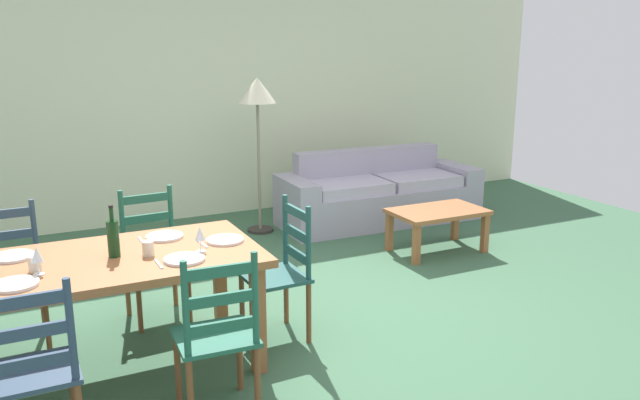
{
  "coord_description": "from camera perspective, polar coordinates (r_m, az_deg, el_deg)",
  "views": [
    {
      "loc": [
        -1.91,
        -3.89,
        2.0
      ],
      "look_at": [
        0.31,
        0.59,
        0.75
      ],
      "focal_mm": 35.85,
      "sensor_mm": 36.0,
      "label": 1
    }
  ],
  "objects": [
    {
      "name": "ground_plane",
      "position": [
        4.78,
        -0.18,
        -10.85
      ],
      "size": [
        9.6,
        9.6,
        0.02
      ],
      "primitive_type": "cube",
      "color": "#3B6245"
    },
    {
      "name": "wall_far",
      "position": [
        7.47,
        -11.56,
        8.74
      ],
      "size": [
        9.6,
        0.16,
        2.7
      ],
      "primitive_type": "cube",
      "color": "beige",
      "rests_on": "ground_plane"
    },
    {
      "name": "dining_table",
      "position": [
        4.02,
        -19.1,
        -6.18
      ],
      "size": [
        1.9,
        0.96,
        0.75
      ],
      "color": "#9F5E36",
      "rests_on": "ground_plane"
    },
    {
      "name": "dining_chair_near_left",
      "position": [
        3.41,
        -24.27,
        -13.82
      ],
      "size": [
        0.42,
        0.4,
        0.96
      ],
      "color": "#2D4057",
      "rests_on": "ground_plane"
    },
    {
      "name": "dining_chair_near_right",
      "position": [
        3.51,
        -9.16,
        -11.87
      ],
      "size": [
        0.44,
        0.42,
        0.96
      ],
      "color": "#225D48",
      "rests_on": "ground_plane"
    },
    {
      "name": "dining_chair_far_left",
      "position": [
        4.74,
        -25.9,
        -6.16
      ],
      "size": [
        0.43,
        0.41,
        0.96
      ],
      "color": "#31465A",
      "rests_on": "ground_plane"
    },
    {
      "name": "dining_chair_far_right",
      "position": [
        4.84,
        -14.64,
        -4.78
      ],
      "size": [
        0.44,
        0.43,
        0.96
      ],
      "color": "#215B46",
      "rests_on": "ground_plane"
    },
    {
      "name": "dining_chair_head_east",
      "position": [
        4.38,
        -3.48,
        -6.35
      ],
      "size": [
        0.41,
        0.43,
        0.96
      ],
      "color": "#21504C",
      "rests_on": "ground_plane"
    },
    {
      "name": "dinner_plate_near_left",
      "position": [
        3.73,
        -25.57,
        -6.81
      ],
      "size": [
        0.24,
        0.24,
        0.02
      ],
      "primitive_type": "cylinder",
      "color": "white",
      "rests_on": "dining_table"
    },
    {
      "name": "dinner_plate_near_right",
      "position": [
        3.83,
        -12.01,
        -5.19
      ],
      "size": [
        0.24,
        0.24,
        0.02
      ],
      "primitive_type": "cylinder",
      "color": "white",
      "rests_on": "dining_table"
    },
    {
      "name": "fork_near_right",
      "position": [
        3.8,
        -14.2,
        -5.56
      ],
      "size": [
        0.02,
        0.17,
        0.01
      ],
      "primitive_type": "cube",
      "rotation": [
        0.0,
        0.0,
        0.02
      ],
      "color": "silver",
      "rests_on": "dining_table"
    },
    {
      "name": "dinner_plate_far_left",
      "position": [
        4.21,
        -25.74,
        -4.56
      ],
      "size": [
        0.24,
        0.24,
        0.02
      ],
      "primitive_type": "cylinder",
      "color": "white",
      "rests_on": "dining_table"
    },
    {
      "name": "dinner_plate_far_right",
      "position": [
        4.3,
        -13.7,
        -3.18
      ],
      "size": [
        0.24,
        0.24,
        0.02
      ],
      "primitive_type": "cylinder",
      "color": "white",
      "rests_on": "dining_table"
    },
    {
      "name": "fork_far_right",
      "position": [
        4.27,
        -15.66,
        -3.49
      ],
      "size": [
        0.02,
        0.17,
        0.01
      ],
      "primitive_type": "cube",
      "rotation": [
        0.0,
        0.0,
        -0.01
      ],
      "color": "silver",
      "rests_on": "dining_table"
    },
    {
      "name": "dinner_plate_head_east",
      "position": [
        4.15,
        -8.47,
        -3.55
      ],
      "size": [
        0.24,
        0.24,
        0.02
      ],
      "primitive_type": "cylinder",
      "color": "white",
      "rests_on": "dining_table"
    },
    {
      "name": "fork_head_east",
      "position": [
        4.11,
        -10.46,
        -3.89
      ],
      "size": [
        0.03,
        0.17,
        0.01
      ],
      "primitive_type": "cube",
      "rotation": [
        0.0,
        0.0,
        0.07
      ],
      "color": "silver",
      "rests_on": "dining_table"
    },
    {
      "name": "wine_bottle",
      "position": [
        3.98,
        -17.98,
        -3.21
      ],
      "size": [
        0.07,
        0.07,
        0.32
      ],
      "color": "#143819",
      "rests_on": "dining_table"
    },
    {
      "name": "wine_glass_near_left",
      "position": [
        3.82,
        -23.95,
        -4.56
      ],
      "size": [
        0.06,
        0.06,
        0.16
      ],
      "color": "white",
      "rests_on": "dining_table"
    },
    {
      "name": "wine_glass_near_right",
      "position": [
        3.94,
        -10.68,
        -3.03
      ],
      "size": [
        0.06,
        0.06,
        0.16
      ],
      "color": "white",
      "rests_on": "dining_table"
    },
    {
      "name": "coffee_cup_primary",
      "position": [
        3.96,
        -15.09,
        -4.2
      ],
      "size": [
        0.07,
        0.07,
        0.09
      ],
      "primitive_type": "cylinder",
      "color": "beige",
      "rests_on": "dining_table"
    },
    {
      "name": "coffee_cup_secondary",
      "position": [
        3.9,
        -24.12,
        -5.22
      ],
      "size": [
        0.07,
        0.07,
        0.09
      ],
      "primitive_type": "cylinder",
      "color": "beige",
      "rests_on": "dining_table"
    },
    {
      "name": "couch",
      "position": [
        7.29,
        5.09,
        0.41
      ],
      "size": [
        2.3,
        0.87,
        0.8
      ],
      "color": "#A39CB0",
      "rests_on": "ground_plane"
    },
    {
      "name": "coffee_table",
      "position": [
        6.28,
        10.46,
        -1.42
      ],
      "size": [
        0.9,
        0.56,
        0.42
      ],
      "color": "#9F5E36",
      "rests_on": "ground_plane"
    },
    {
      "name": "standing_lamp",
      "position": [
        6.68,
        -5.61,
        8.88
      ],
      "size": [
        0.4,
        0.4,
        1.64
      ],
      "color": "#332D28",
      "rests_on": "ground_plane"
    }
  ]
}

